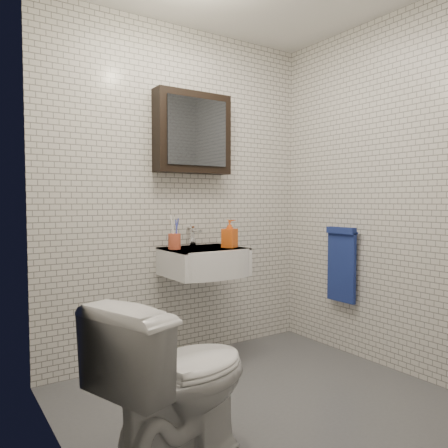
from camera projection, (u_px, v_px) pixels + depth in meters
name	position (u px, v px, depth m)	size (l,w,h in m)	color
ground	(264.00, 404.00, 2.55)	(2.20, 2.00, 0.01)	#4D5054
room_shell	(266.00, 153.00, 2.48)	(2.22, 2.02, 2.51)	silver
washbasin	(206.00, 261.00, 3.15)	(0.55, 0.50, 0.20)	white
faucet	(193.00, 237.00, 3.31)	(0.06, 0.20, 0.15)	silver
mirror_cabinet	(193.00, 133.00, 3.26)	(0.60, 0.15, 0.60)	black
towel_rail	(341.00, 261.00, 3.38)	(0.09, 0.30, 0.58)	silver
toothbrush_cup	(174.00, 241.00, 3.09)	(0.11, 0.11, 0.24)	#C64F31
soap_bottle	(230.00, 234.00, 3.19)	(0.09, 0.10, 0.21)	orange
toilet	(178.00, 380.00, 1.95)	(0.44, 0.76, 0.78)	white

